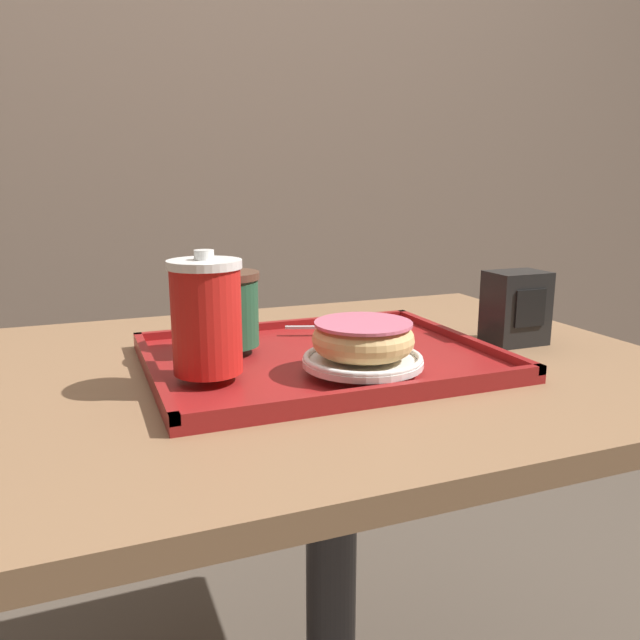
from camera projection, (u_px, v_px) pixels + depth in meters
The scene contains 9 objects.
wall_behind at pixel (187, 114), 1.81m from camera, with size 8.00×0.05×2.40m.
cafe_table at pixel (332, 468), 0.95m from camera, with size 0.96×0.78×0.76m.
serving_tray at pixel (320, 359), 0.88m from camera, with size 0.47×0.37×0.02m.
coffee_cup_front at pixel (206, 316), 0.75m from camera, with size 0.09×0.09×0.15m.
coffee_cup_rear at pixel (228, 308), 0.88m from camera, with size 0.09×0.09×0.12m.
plate_with_chocolate_donut at pixel (363, 360), 0.79m from camera, with size 0.15×0.15×0.01m.
donut_chocolate_glazed at pixel (363, 338), 0.79m from camera, with size 0.13×0.13×0.04m.
spoon at pixel (345, 325), 0.99m from camera, with size 0.13×0.06×0.01m.
napkin_dispenser at pixel (516, 308), 0.98m from camera, with size 0.09×0.07×0.12m.
Camera 1 is at (-0.34, -0.81, 1.01)m, focal length 35.00 mm.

